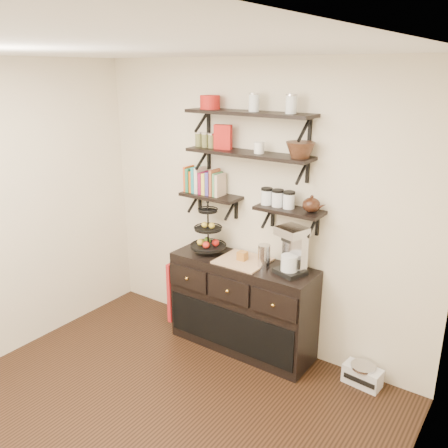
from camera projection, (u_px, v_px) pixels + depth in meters
floor at (128, 439)px, 3.49m from camera, size 3.50×3.50×0.00m
ceiling at (97, 49)px, 2.65m from camera, size 3.50×3.50×0.02m
back_wall at (255, 209)px, 4.43m from camera, size 3.50×0.02×2.70m
right_wall at (386, 362)px, 2.12m from camera, size 0.02×3.50×2.70m
shelf_top at (249, 113)px, 4.06m from camera, size 1.20×0.27×0.23m
shelf_mid at (248, 154)px, 4.16m from camera, size 1.20×0.27×0.23m
shelf_low_left at (211, 197)px, 4.54m from camera, size 0.60×0.25×0.23m
shelf_low_right at (290, 211)px, 4.09m from camera, size 0.60×0.25×0.23m
cookbooks at (205, 182)px, 4.54m from camera, size 0.40×0.15×0.26m
glass_canisters at (278, 199)px, 4.13m from camera, size 0.32×0.10×0.13m
sideboard at (242, 305)px, 4.52m from camera, size 1.40×0.50×0.92m
fruit_stand at (209, 236)px, 4.54m from camera, size 0.34×0.34×0.50m
candle at (242, 256)px, 4.36m from camera, size 0.08×0.08×0.08m
coffee_maker at (293, 251)px, 4.07m from camera, size 0.29×0.29×0.43m
thermal_carafe at (264, 257)px, 4.20m from camera, size 0.11×0.11×0.22m
apron at (177, 289)px, 4.84m from camera, size 0.04×0.27×0.63m
radio at (362, 375)px, 4.07m from camera, size 0.33×0.23×0.19m
recipe_box at (223, 137)px, 4.27m from camera, size 0.17×0.09×0.22m
walnut_bowl at (300, 150)px, 3.86m from camera, size 0.24×0.24×0.13m
ramekins at (259, 148)px, 4.08m from camera, size 0.09×0.09×0.10m
teapot at (311, 204)px, 3.95m from camera, size 0.20×0.16×0.15m
red_pot at (210, 102)px, 4.25m from camera, size 0.18×0.18×0.12m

